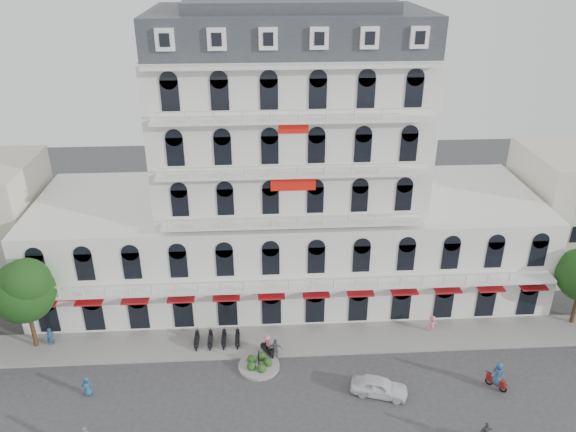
# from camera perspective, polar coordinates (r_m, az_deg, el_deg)

# --- Properties ---
(ground) EXTENTS (120.00, 120.00, 0.00)m
(ground) POSITION_cam_1_polar(r_m,az_deg,el_deg) (40.79, 1.65, -20.46)
(ground) COLOR #38383A
(ground) RESTS_ON ground
(sidewalk) EXTENTS (53.00, 4.00, 0.16)m
(sidewalk) POSITION_cam_1_polar(r_m,az_deg,el_deg) (47.37, 0.71, -12.50)
(sidewalk) COLOR gray
(sidewalk) RESTS_ON ground
(main_building) EXTENTS (45.00, 15.00, 25.80)m
(main_building) POSITION_cam_1_polar(r_m,az_deg,el_deg) (50.05, 0.04, 2.93)
(main_building) COLOR silver
(main_building) RESTS_ON ground
(traffic_island) EXTENTS (3.20, 3.20, 1.60)m
(traffic_island) POSITION_cam_1_polar(r_m,az_deg,el_deg) (44.87, -2.97, -14.83)
(traffic_island) COLOR gray
(traffic_island) RESTS_ON ground
(parked_scooter_row) EXTENTS (4.40, 1.80, 1.10)m
(parked_scooter_row) POSITION_cam_1_polar(r_m,az_deg,el_deg) (47.32, -7.17, -12.92)
(parked_scooter_row) COLOR black
(parked_scooter_row) RESTS_ON ground
(tree_west_inner) EXTENTS (4.76, 4.76, 8.25)m
(tree_west_inner) POSITION_cam_1_polar(r_m,az_deg,el_deg) (48.00, -25.29, -6.64)
(tree_west_inner) COLOR #382314
(tree_west_inner) RESTS_ON ground
(parked_car) EXTENTS (4.39, 2.79, 1.39)m
(parked_car) POSITION_cam_1_polar(r_m,az_deg,el_deg) (42.90, 9.26, -16.72)
(parked_car) COLOR white
(parked_car) RESTS_ON ground
(rider_east) EXTENTS (1.27, 1.35, 2.33)m
(rider_east) POSITION_cam_1_polar(r_m,az_deg,el_deg) (45.18, 20.54, -14.93)
(rider_east) COLOR maroon
(rider_east) RESTS_ON ground
(rider_center) EXTENTS (1.08, 1.51, 1.95)m
(rider_center) POSITION_cam_1_polar(r_m,az_deg,el_deg) (45.43, -2.13, -12.98)
(rider_center) COLOR black
(rider_center) RESTS_ON ground
(pedestrian_left) EXTENTS (0.82, 0.59, 1.58)m
(pedestrian_left) POSITION_cam_1_polar(r_m,az_deg,el_deg) (44.68, -19.74, -15.98)
(pedestrian_left) COLOR #275376
(pedestrian_left) RESTS_ON ground
(pedestrian_mid) EXTENTS (1.12, 0.52, 1.86)m
(pedestrian_mid) POSITION_cam_1_polar(r_m,az_deg,el_deg) (45.17, -1.28, -13.35)
(pedestrian_mid) COLOR slate
(pedestrian_mid) RESTS_ON ground
(pedestrian_right) EXTENTS (1.16, 0.84, 1.61)m
(pedestrian_right) POSITION_cam_1_polar(r_m,az_deg,el_deg) (49.36, 14.42, -10.61)
(pedestrian_right) COLOR #CD6C84
(pedestrian_right) RESTS_ON ground
(pedestrian_far) EXTENTS (0.76, 0.64, 1.77)m
(pedestrian_far) POSITION_cam_1_polar(r_m,az_deg,el_deg) (50.16, -22.97, -11.30)
(pedestrian_far) COLOR navy
(pedestrian_far) RESTS_ON ground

